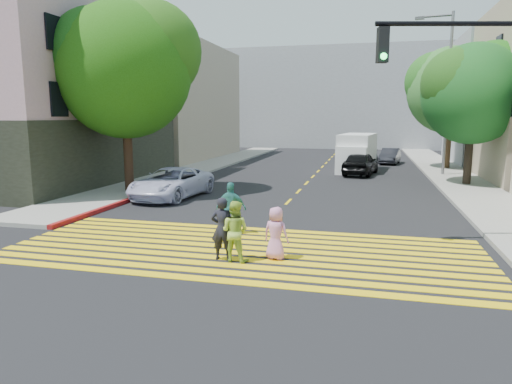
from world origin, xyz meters
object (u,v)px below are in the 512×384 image
at_px(pedestrian_man, 222,229).
at_px(pedestrian_child, 276,233).
at_px(tree_left, 126,64).
at_px(white_van, 357,154).
at_px(white_sedan, 172,183).
at_px(dark_car_parked, 390,156).
at_px(tree_right_near, 475,89).
at_px(silver_car, 364,154).
at_px(tree_right_far, 453,86).
at_px(traffic_signal, 489,96).
at_px(pedestrian_woman, 235,231).
at_px(pedestrian_extra, 231,208).
at_px(dark_car_near, 360,163).

distance_m(pedestrian_man, pedestrian_child, 1.42).
distance_m(tree_left, white_van, 16.82).
bearing_deg(tree_left, pedestrian_man, -49.78).
xyz_separation_m(white_sedan, dark_car_parked, (10.53, 18.91, -0.08)).
bearing_deg(tree_right_near, white_van, 137.20).
height_order(tree_right_near, silver_car, tree_right_near).
relative_size(pedestrian_child, dark_car_parked, 0.38).
xyz_separation_m(dark_car_parked, white_van, (-2.49, -6.04, 0.60)).
xyz_separation_m(tree_left, tree_right_near, (16.69, 6.41, -1.03)).
relative_size(tree_right_near, dark_car_parked, 2.05).
relative_size(pedestrian_child, white_sedan, 0.28).
xyz_separation_m(tree_right_far, traffic_signal, (-2.35, -20.91, -1.59)).
bearing_deg(silver_car, white_sedan, 57.48).
bearing_deg(pedestrian_woman, pedestrian_child, -149.27).
height_order(pedestrian_man, white_van, white_van).
relative_size(silver_car, traffic_signal, 0.64).
xyz_separation_m(pedestrian_woman, pedestrian_extra, (-0.92, 2.70, 0.04)).
bearing_deg(silver_car, pedestrian_man, 73.70).
relative_size(tree_right_far, pedestrian_child, 6.18).
bearing_deg(tree_right_far, silver_car, 140.66).
bearing_deg(dark_car_parked, tree_right_near, -63.41).
height_order(tree_right_far, pedestrian_extra, tree_right_far).
height_order(pedestrian_man, pedestrian_extra, pedestrian_man).
height_order(pedestrian_woman, white_van, white_van).
height_order(pedestrian_child, pedestrian_extra, pedestrian_extra).
relative_size(tree_right_near, pedestrian_man, 4.59).
relative_size(tree_left, pedestrian_woman, 5.79).
bearing_deg(traffic_signal, white_sedan, 141.87).
xyz_separation_m(dark_car_near, white_van, (-0.32, 1.94, 0.47)).
relative_size(pedestrian_child, silver_car, 0.33).
bearing_deg(pedestrian_woman, white_sedan, -47.35).
bearing_deg(white_sedan, traffic_signal, -18.77).
bearing_deg(dark_car_near, traffic_signal, 112.27).
height_order(tree_right_near, white_sedan, tree_right_near).
bearing_deg(dark_car_near, tree_right_near, 156.90).
bearing_deg(pedestrian_extra, white_sedan, -52.89).
bearing_deg(white_van, pedestrian_extra, -93.16).
distance_m(pedestrian_woman, white_van, 21.42).
bearing_deg(traffic_signal, white_van, 88.52).
distance_m(tree_right_far, white_van, 8.30).
bearing_deg(dark_car_near, pedestrian_child, 94.25).
height_order(tree_right_far, traffic_signal, tree_right_far).
relative_size(tree_right_far, white_sedan, 1.74).
distance_m(pedestrian_man, traffic_signal, 8.19).
xyz_separation_m(tree_right_near, tree_right_far, (0.22, 8.26, 0.68)).
bearing_deg(silver_car, tree_right_far, 130.90).
relative_size(pedestrian_extra, silver_car, 0.39).
bearing_deg(dark_car_parked, tree_left, -116.45).
bearing_deg(pedestrian_woman, tree_left, -39.53).
height_order(silver_car, white_van, white_van).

